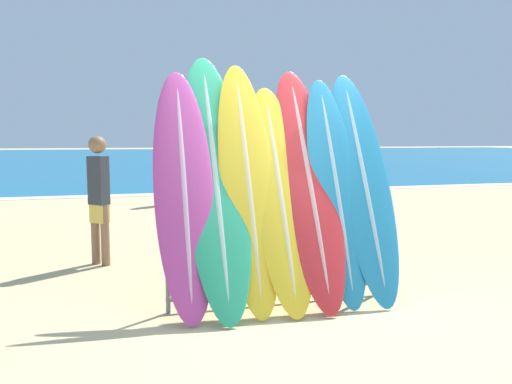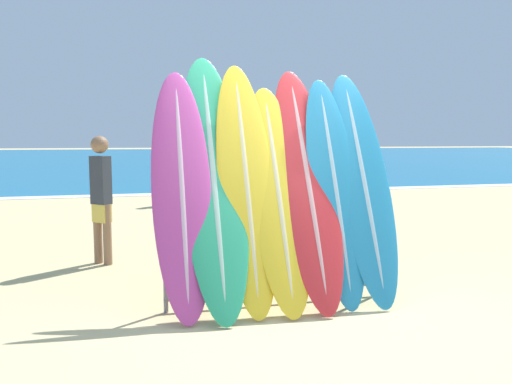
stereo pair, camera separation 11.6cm
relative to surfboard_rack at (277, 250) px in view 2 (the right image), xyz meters
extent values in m
plane|color=tan|center=(0.15, -0.43, -0.50)|extent=(160.00, 160.00, 0.00)
cube|color=#146693|center=(0.15, 39.14, -0.50)|extent=(120.00, 60.00, 0.00)
cube|color=white|center=(0.15, 9.44, -0.49)|extent=(120.00, 0.60, 0.01)
cylinder|color=slate|center=(-1.02, 0.00, -0.04)|extent=(0.04, 0.04, 0.93)
cylinder|color=slate|center=(1.02, 0.00, -0.04)|extent=(0.04, 0.04, 0.93)
cylinder|color=slate|center=(0.00, 0.00, 0.41)|extent=(2.07, 0.04, 0.04)
cylinder|color=slate|center=(0.00, 0.00, -0.38)|extent=(2.07, 0.04, 0.04)
ellipsoid|color=#B23D8E|center=(-0.86, 0.03, 0.57)|extent=(0.52, 0.99, 2.15)
ellipsoid|color=#CAA1BE|center=(-0.86, 0.03, 0.57)|extent=(0.09, 0.96, 2.07)
ellipsoid|color=#289E70|center=(-0.57, 0.11, 0.66)|extent=(0.59, 1.31, 2.33)
ellipsoid|color=#9AC3B3|center=(-0.57, 0.11, 0.66)|extent=(0.11, 1.27, 2.24)
ellipsoid|color=yellow|center=(-0.28, 0.06, 0.62)|extent=(0.52, 1.06, 2.24)
ellipsoid|color=beige|center=(-0.28, 0.06, 0.62)|extent=(0.09, 1.02, 2.15)
ellipsoid|color=yellow|center=(0.01, 0.02, 0.51)|extent=(0.53, 1.08, 2.03)
ellipsoid|color=beige|center=(0.01, 0.02, 0.51)|extent=(0.10, 1.04, 1.95)
ellipsoid|color=red|center=(0.30, 0.06, 0.61)|extent=(0.56, 1.22, 2.22)
ellipsoid|color=#D19A9C|center=(0.30, 0.06, 0.61)|extent=(0.10, 1.19, 2.13)
ellipsoid|color=teal|center=(0.56, 0.03, 0.56)|extent=(0.49, 0.96, 2.12)
ellipsoid|color=#98BACC|center=(0.56, 0.03, 0.56)|extent=(0.09, 0.93, 2.04)
ellipsoid|color=teal|center=(0.86, 0.05, 0.59)|extent=(0.54, 1.10, 2.19)
ellipsoid|color=#98BACC|center=(0.86, 0.05, 0.59)|extent=(0.10, 1.06, 2.10)
cylinder|color=tan|center=(1.62, 5.16, -0.09)|extent=(0.11, 0.11, 0.82)
cylinder|color=tan|center=(1.77, 5.25, -0.09)|extent=(0.11, 0.11, 0.82)
cube|color=#282D38|center=(1.70, 5.21, 0.19)|extent=(0.27, 0.24, 0.25)
cube|color=#2D333D|center=(1.70, 5.21, 0.64)|extent=(0.30, 0.27, 0.64)
sphere|color=tan|center=(1.70, 5.21, 1.11)|extent=(0.23, 0.23, 0.23)
cylinder|color=#846047|center=(-1.58, 1.87, -0.13)|extent=(0.10, 0.10, 0.74)
cylinder|color=#846047|center=(-1.69, 1.98, -0.13)|extent=(0.10, 0.10, 0.74)
cube|color=gold|center=(-1.63, 1.93, 0.12)|extent=(0.24, 0.24, 0.22)
cube|color=#2D333D|center=(-1.63, 1.93, 0.52)|extent=(0.26, 0.26, 0.58)
sphere|color=#846047|center=(-1.63, 1.93, 0.95)|extent=(0.21, 0.21, 0.21)
cylinder|color=#A87A5B|center=(2.34, 6.63, -0.09)|extent=(0.11, 0.11, 0.83)
cylinder|color=#A87A5B|center=(2.31, 6.81, -0.09)|extent=(0.11, 0.11, 0.83)
cube|color=#CC4C3D|center=(2.33, 6.72, 0.20)|extent=(0.17, 0.25, 0.25)
cube|color=#42996B|center=(2.33, 6.72, 0.65)|extent=(0.19, 0.27, 0.65)
sphere|color=#A87A5B|center=(2.33, 6.72, 1.12)|extent=(0.23, 0.23, 0.23)
cylinder|color=#A87A5B|center=(-0.12, 7.44, -0.08)|extent=(0.12, 0.12, 0.84)
cylinder|color=#A87A5B|center=(0.05, 7.37, -0.08)|extent=(0.12, 0.12, 0.84)
cube|color=#282D38|center=(-0.03, 7.41, 0.21)|extent=(0.27, 0.22, 0.25)
cube|color=white|center=(-0.03, 7.41, 0.67)|extent=(0.30, 0.25, 0.66)
sphere|color=#A87A5B|center=(-0.03, 7.41, 1.15)|extent=(0.24, 0.24, 0.24)
camera|label=1|loc=(-1.40, -4.26, 1.02)|focal=35.00mm
camera|label=2|loc=(-1.29, -4.29, 1.02)|focal=35.00mm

